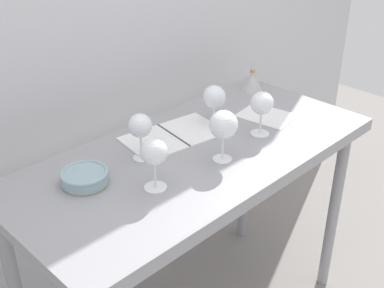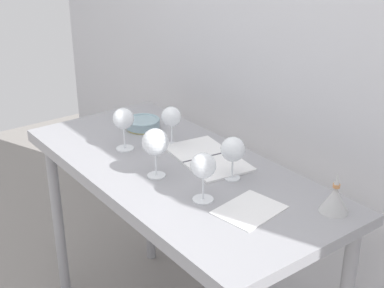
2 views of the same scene
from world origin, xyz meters
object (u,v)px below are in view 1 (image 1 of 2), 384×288
at_px(wine_glass_near_left, 154,153).
at_px(wine_glass_near_center, 223,126).
at_px(open_notebook, 173,136).
at_px(wine_glass_far_right, 214,98).
at_px(wine_glass_near_right, 262,104).
at_px(tasting_bowl, 85,177).
at_px(decanter_funnel, 252,81).
at_px(wine_glass_far_left, 140,127).
at_px(tasting_sheet_upper, 267,116).

bearing_deg(wine_glass_near_left, wine_glass_near_center, -6.50).
bearing_deg(open_notebook, wine_glass_near_center, -80.37).
bearing_deg(wine_glass_far_right, wine_glass_near_right, -71.49).
distance_m(wine_glass_near_center, wine_glass_near_right, 0.25).
bearing_deg(tasting_bowl, decanter_funnel, 6.57).
relative_size(wine_glass_near_left, wine_glass_far_left, 1.04).
bearing_deg(decanter_funnel, wine_glass_far_right, -163.27).
xyz_separation_m(wine_glass_far_right, tasting_bowl, (-0.61, -0.00, -0.09)).
bearing_deg(wine_glass_far_right, wine_glass_far_left, -179.09).
distance_m(wine_glass_near_left, tasting_bowl, 0.25).
height_order(wine_glass_near_right, tasting_sheet_upper, wine_glass_near_right).
relative_size(wine_glass_near_center, decanter_funnel, 1.34).
distance_m(wine_glass_far_right, wine_glass_far_left, 0.38).
distance_m(wine_glass_far_left, wine_glass_near_right, 0.47).
relative_size(wine_glass_near_center, wine_glass_far_left, 1.09).
bearing_deg(open_notebook, wine_glass_near_left, -133.97).
distance_m(wine_glass_near_center, tasting_bowl, 0.49).
bearing_deg(tasting_sheet_upper, wine_glass_far_left, 161.55).
xyz_separation_m(wine_glass_far_right, open_notebook, (-0.19, 0.03, -0.11)).
relative_size(wine_glass_near_center, wine_glass_far_right, 1.15).
distance_m(wine_glass_near_right, tasting_sheet_upper, 0.21).
height_order(tasting_bowl, decanter_funnel, decanter_funnel).
distance_m(open_notebook, decanter_funnel, 0.57).
height_order(wine_glass_near_right, open_notebook, wine_glass_near_right).
bearing_deg(wine_glass_near_left, decanter_funnel, 19.15).
height_order(wine_glass_near_left, wine_glass_near_center, wine_glass_near_center).
xyz_separation_m(wine_glass_near_center, wine_glass_far_right, (0.18, 0.21, -0.02)).
relative_size(wine_glass_far_left, open_notebook, 0.43).
height_order(wine_glass_near_left, open_notebook, wine_glass_near_left).
bearing_deg(wine_glass_far_left, open_notebook, 11.91).
xyz_separation_m(wine_glass_far_left, wine_glass_near_right, (0.44, -0.18, 0.00)).
relative_size(open_notebook, tasting_sheet_upper, 1.86).
xyz_separation_m(wine_glass_far_left, tasting_bowl, (-0.23, 0.01, -0.10)).
relative_size(wine_glass_far_right, wine_glass_near_right, 0.94).
xyz_separation_m(wine_glass_near_left, wine_glass_far_right, (0.47, 0.18, -0.01)).
height_order(tasting_sheet_upper, decanter_funnel, decanter_funnel).
height_order(wine_glass_near_center, open_notebook, wine_glass_near_center).
distance_m(wine_glass_far_right, wine_glass_near_right, 0.19).
relative_size(wine_glass_near_left, decanter_funnel, 1.27).
bearing_deg(wine_glass_near_right, tasting_sheet_upper, 28.59).
bearing_deg(tasting_sheet_upper, tasting_bowl, 163.83).
height_order(wine_glass_near_center, wine_glass_near_right, wine_glass_near_center).
xyz_separation_m(wine_glass_near_left, wine_glass_far_left, (0.09, 0.17, -0.00)).
relative_size(wine_glass_near_right, tasting_sheet_upper, 0.81).
distance_m(wine_glass_near_right, decanter_funnel, 0.44).
height_order(wine_glass_far_right, wine_glass_near_right, wine_glass_near_right).
height_order(tasting_sheet_upper, tasting_bowl, tasting_bowl).
bearing_deg(tasting_sheet_upper, wine_glass_near_right, -160.32).
height_order(wine_glass_near_left, wine_glass_far_left, wine_glass_near_left).
xyz_separation_m(wine_glass_near_right, tasting_sheet_upper, (0.15, 0.08, -0.12)).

